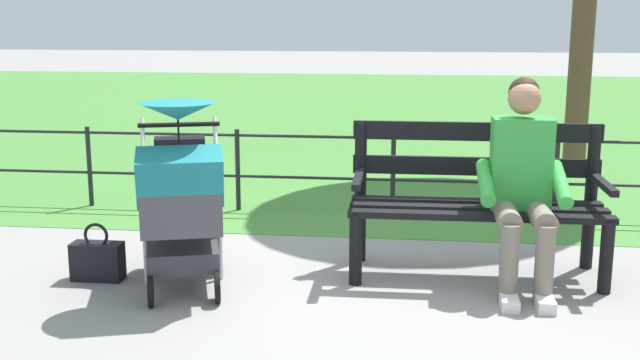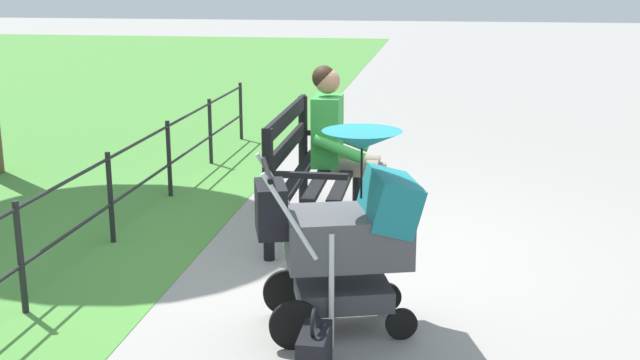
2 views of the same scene
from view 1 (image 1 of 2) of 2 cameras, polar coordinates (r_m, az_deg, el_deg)
The scene contains 7 objects.
ground_plane at distance 5.07m, azimuth 4.85°, elevation -6.90°, with size 60.00×60.00×0.00m, color gray.
grass_lawn at distance 13.70m, azimuth 6.15°, elevation 5.15°, with size 40.00×16.00×0.01m, color #478438.
park_bench at distance 5.06m, azimuth 11.40°, elevation -0.96°, with size 1.61×0.62×0.96m.
person_on_bench at distance 4.84m, azimuth 14.66°, elevation 0.12°, with size 0.53×0.74×1.28m.
stroller at distance 4.71m, azimuth -10.17°, elevation -1.02°, with size 0.72×0.98×1.15m.
handbag at distance 5.12m, azimuth -16.01°, elevation -5.67°, with size 0.32×0.14×0.37m.
park_fence at distance 6.44m, azimuth 7.88°, elevation 1.01°, with size 7.89×0.04×0.70m.
Camera 1 is at (-0.14, 4.80, 1.65)m, focal length 43.61 mm.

